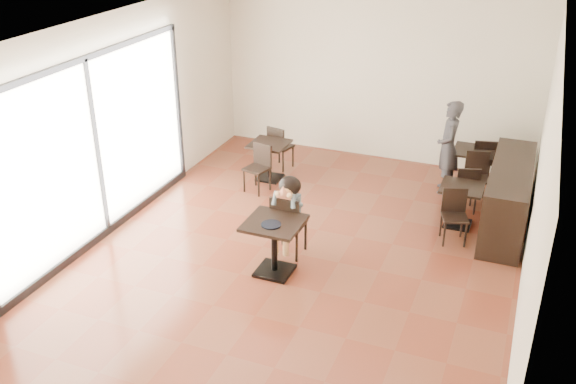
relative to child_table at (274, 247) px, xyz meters
The scene contains 23 objects.
floor 0.70m from the child_table, 73.75° to the left, with size 6.00×8.00×0.01m, color brown.
ceiling 2.86m from the child_table, 73.75° to the left, with size 6.00×8.00×0.01m, color white.
wall_back 4.72m from the child_table, 87.96° to the left, with size 6.00×0.01×3.20m, color white.
wall_front 3.65m from the child_table, 87.31° to the right, with size 6.00×0.01×3.20m, color white.
wall_left 3.13m from the child_table, 168.92° to the left, with size 0.01×8.00×3.20m, color white.
wall_right 3.43m from the child_table, ahead, with size 0.01×8.00×3.20m, color white.
storefront_window 2.98m from the child_table, behind, with size 0.04×4.50×2.60m, color white.
child_table is the anchor object (origin of this frame).
child_chair 0.56m from the child_table, 90.00° to the left, with size 0.43×0.43×0.95m, color black, non-canonical shape.
child 0.59m from the child_table, 90.00° to the left, with size 0.43×0.60×1.19m, color slate, non-canonical shape.
plate 0.41m from the child_table, 90.00° to the right, with size 0.27×0.27×0.02m, color black.
pizza_slice 0.73m from the child_table, 90.00° to the left, with size 0.28×0.21×0.06m, color #D3BB79, non-canonical shape.
adult_patron 3.90m from the child_table, 63.56° to the left, with size 0.59×0.39×1.62m, color #3B3A40.
cafe_table_mid 3.14m from the child_table, 47.10° to the left, with size 0.63×0.63×0.67m, color black, non-canonical shape.
cafe_table_left 3.09m from the child_table, 114.44° to the left, with size 0.65×0.65×0.69m, color black, non-canonical shape.
cafe_table_back 4.33m from the child_table, 60.59° to the left, with size 0.67×0.67×0.71m, color black, non-canonical shape.
chair_mid_a 3.56m from the child_table, 53.13° to the left, with size 0.36×0.36×0.80m, color black, non-canonical shape.
chair_mid_b 2.76m from the child_table, 39.31° to the left, with size 0.36×0.36×0.80m, color black, non-canonical shape.
chair_left_a 3.60m from the child_table, 110.81° to the left, with size 0.37×0.37×0.83m, color black, non-canonical shape.
chair_left_b 2.60m from the child_table, 119.47° to the left, with size 0.37×0.37×0.83m, color black, non-canonical shape.
chair_back_a 4.65m from the child_table, 60.75° to the left, with size 0.38×0.38×0.85m, color black, non-canonical shape.
chair_back_b 3.95m from the child_table, 54.85° to the left, with size 0.38×0.38×0.85m, color black, non-canonical shape.
service_counter 3.80m from the child_table, 42.27° to the left, with size 0.60×2.40×1.00m, color black.
Camera 1 is at (2.77, -7.42, 4.85)m, focal length 40.00 mm.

